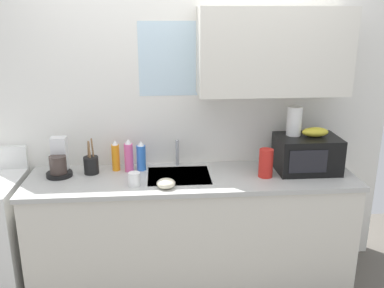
{
  "coord_description": "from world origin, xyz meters",
  "views": [
    {
      "loc": [
        -0.23,
        -2.89,
        2.06
      ],
      "look_at": [
        0.0,
        0.0,
        1.15
      ],
      "focal_mm": 39.38,
      "sensor_mm": 36.0,
      "label": 1
    }
  ],
  "objects_px": {
    "dish_soap_bottle_pink": "(129,156)",
    "small_bowl": "(166,183)",
    "utensil_crock": "(91,165)",
    "microwave": "(307,154)",
    "paper_towel_roll": "(294,121)",
    "banana_bunch": "(315,132)",
    "mug_white": "(134,179)",
    "dish_soap_bottle_orange": "(116,156)",
    "coffee_maker": "(59,162)",
    "cereal_canister": "(266,163)",
    "dish_soap_bottle_blue": "(141,157)"
  },
  "relations": [
    {
      "from": "cereal_canister",
      "to": "dish_soap_bottle_blue",
      "type": "bearing_deg",
      "value": 166.97
    },
    {
      "from": "coffee_maker",
      "to": "utensil_crock",
      "type": "relative_size",
      "value": 1.03
    },
    {
      "from": "coffee_maker",
      "to": "paper_towel_roll",
      "type": "bearing_deg",
      "value": -0.27
    },
    {
      "from": "microwave",
      "to": "small_bowl",
      "type": "height_order",
      "value": "microwave"
    },
    {
      "from": "dish_soap_bottle_blue",
      "to": "paper_towel_roll",
      "type": "bearing_deg",
      "value": -3.07
    },
    {
      "from": "paper_towel_roll",
      "to": "coffee_maker",
      "type": "relative_size",
      "value": 0.79
    },
    {
      "from": "microwave",
      "to": "small_bowl",
      "type": "relative_size",
      "value": 3.54
    },
    {
      "from": "banana_bunch",
      "to": "paper_towel_roll",
      "type": "bearing_deg",
      "value": 161.57
    },
    {
      "from": "banana_bunch",
      "to": "dish_soap_bottle_blue",
      "type": "xyz_separation_m",
      "value": [
        -1.31,
        0.11,
        -0.2
      ]
    },
    {
      "from": "utensil_crock",
      "to": "small_bowl",
      "type": "relative_size",
      "value": 2.09
    },
    {
      "from": "banana_bunch",
      "to": "mug_white",
      "type": "xyz_separation_m",
      "value": [
        -1.35,
        -0.19,
        -0.26
      ]
    },
    {
      "from": "dish_soap_bottle_pink",
      "to": "dish_soap_bottle_orange",
      "type": "distance_m",
      "value": 0.1
    },
    {
      "from": "coffee_maker",
      "to": "cereal_canister",
      "type": "relative_size",
      "value": 1.33
    },
    {
      "from": "dish_soap_bottle_orange",
      "to": "small_bowl",
      "type": "height_order",
      "value": "dish_soap_bottle_orange"
    },
    {
      "from": "utensil_crock",
      "to": "dish_soap_bottle_pink",
      "type": "bearing_deg",
      "value": 5.37
    },
    {
      "from": "banana_bunch",
      "to": "mug_white",
      "type": "relative_size",
      "value": 2.11
    },
    {
      "from": "paper_towel_roll",
      "to": "dish_soap_bottle_orange",
      "type": "xyz_separation_m",
      "value": [
        -1.35,
        0.07,
        -0.27
      ]
    },
    {
      "from": "mug_white",
      "to": "utensil_crock",
      "type": "height_order",
      "value": "utensil_crock"
    },
    {
      "from": "microwave",
      "to": "paper_towel_roll",
      "type": "distance_m",
      "value": 0.27
    },
    {
      "from": "mug_white",
      "to": "dish_soap_bottle_orange",
      "type": "bearing_deg",
      "value": 116.19
    },
    {
      "from": "paper_towel_roll",
      "to": "cereal_canister",
      "type": "height_order",
      "value": "paper_towel_roll"
    },
    {
      "from": "mug_white",
      "to": "dish_soap_bottle_pink",
      "type": "bearing_deg",
      "value": 100.44
    },
    {
      "from": "microwave",
      "to": "dish_soap_bottle_pink",
      "type": "distance_m",
      "value": 1.35
    },
    {
      "from": "paper_towel_roll",
      "to": "coffee_maker",
      "type": "height_order",
      "value": "paper_towel_roll"
    },
    {
      "from": "banana_bunch",
      "to": "dish_soap_bottle_pink",
      "type": "xyz_separation_m",
      "value": [
        -1.4,
        0.1,
        -0.19
      ]
    },
    {
      "from": "cereal_canister",
      "to": "small_bowl",
      "type": "height_order",
      "value": "cereal_canister"
    },
    {
      "from": "dish_soap_bottle_pink",
      "to": "small_bowl",
      "type": "height_order",
      "value": "dish_soap_bottle_pink"
    },
    {
      "from": "dish_soap_bottle_pink",
      "to": "utensil_crock",
      "type": "distance_m",
      "value": 0.29
    },
    {
      "from": "paper_towel_roll",
      "to": "cereal_canister",
      "type": "xyz_separation_m",
      "value": [
        -0.24,
        -0.15,
        -0.27
      ]
    },
    {
      "from": "dish_soap_bottle_orange",
      "to": "utensil_crock",
      "type": "bearing_deg",
      "value": -163.68
    },
    {
      "from": "microwave",
      "to": "coffee_maker",
      "type": "height_order",
      "value": "coffee_maker"
    },
    {
      "from": "small_bowl",
      "to": "utensil_crock",
      "type": "bearing_deg",
      "value": 149.94
    },
    {
      "from": "dish_soap_bottle_blue",
      "to": "utensil_crock",
      "type": "height_order",
      "value": "utensil_crock"
    },
    {
      "from": "microwave",
      "to": "dish_soap_bottle_pink",
      "type": "height_order",
      "value": "microwave"
    },
    {
      "from": "cereal_canister",
      "to": "small_bowl",
      "type": "xyz_separation_m",
      "value": [
        -0.74,
        -0.15,
        -0.07
      ]
    },
    {
      "from": "microwave",
      "to": "paper_towel_roll",
      "type": "bearing_deg",
      "value": 152.62
    },
    {
      "from": "coffee_maker",
      "to": "small_bowl",
      "type": "relative_size",
      "value": 2.15
    },
    {
      "from": "microwave",
      "to": "dish_soap_bottle_orange",
      "type": "height_order",
      "value": "microwave"
    },
    {
      "from": "cereal_canister",
      "to": "mug_white",
      "type": "height_order",
      "value": "cereal_canister"
    },
    {
      "from": "microwave",
      "to": "coffee_maker",
      "type": "distance_m",
      "value": 1.86
    },
    {
      "from": "paper_towel_roll",
      "to": "dish_soap_bottle_blue",
      "type": "xyz_separation_m",
      "value": [
        -1.16,
        0.06,
        -0.27
      ]
    },
    {
      "from": "dish_soap_bottle_pink",
      "to": "banana_bunch",
      "type": "bearing_deg",
      "value": -3.93
    },
    {
      "from": "dish_soap_bottle_blue",
      "to": "mug_white",
      "type": "bearing_deg",
      "value": -97.55
    },
    {
      "from": "banana_bunch",
      "to": "cereal_canister",
      "type": "height_order",
      "value": "banana_bunch"
    },
    {
      "from": "dish_soap_bottle_pink",
      "to": "utensil_crock",
      "type": "xyz_separation_m",
      "value": [
        -0.28,
        -0.03,
        -0.05
      ]
    },
    {
      "from": "utensil_crock",
      "to": "mug_white",
      "type": "bearing_deg",
      "value": -38.0
    },
    {
      "from": "dish_soap_bottle_pink",
      "to": "cereal_canister",
      "type": "relative_size",
      "value": 1.2
    },
    {
      "from": "microwave",
      "to": "dish_soap_bottle_orange",
      "type": "distance_m",
      "value": 1.45
    },
    {
      "from": "dish_soap_bottle_orange",
      "to": "mug_white",
      "type": "height_order",
      "value": "dish_soap_bottle_orange"
    },
    {
      "from": "microwave",
      "to": "dish_soap_bottle_blue",
      "type": "bearing_deg",
      "value": 174.84
    }
  ]
}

